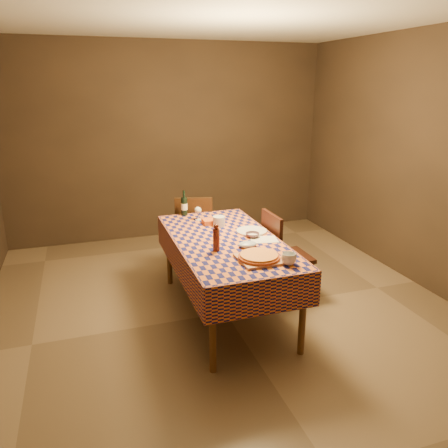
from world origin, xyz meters
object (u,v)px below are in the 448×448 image
(wine_bottle, at_px, (184,206))
(chair_right, at_px, (281,251))
(cutting_board, at_px, (259,259))
(dining_table, at_px, (226,247))
(bowl, at_px, (252,235))
(chair_far, at_px, (194,229))
(white_plate, at_px, (252,231))
(pizza, at_px, (259,256))

(wine_bottle, distance_m, chair_right, 1.16)
(cutting_board, bearing_deg, dining_table, 99.47)
(cutting_board, relative_size, bowl, 2.56)
(chair_far, distance_m, chair_right, 1.16)
(cutting_board, bearing_deg, bowl, 73.54)
(bowl, distance_m, chair_right, 0.49)
(cutting_board, height_order, white_plate, cutting_board)
(bowl, height_order, chair_far, chair_far)
(pizza, bearing_deg, chair_right, 52.10)
(pizza, bearing_deg, dining_table, 99.47)
(white_plate, bearing_deg, wine_bottle, 122.93)
(wine_bottle, distance_m, white_plate, 0.90)
(wine_bottle, relative_size, chair_right, 0.30)
(dining_table, relative_size, wine_bottle, 6.67)
(dining_table, height_order, pizza, pizza)
(cutting_board, bearing_deg, chair_far, 94.24)
(dining_table, height_order, bowl, bowl)
(cutting_board, xyz_separation_m, bowl, (0.16, 0.54, 0.01))
(chair_far, xyz_separation_m, chair_right, (0.66, -0.96, 0.00))
(cutting_board, distance_m, chair_right, 0.91)
(dining_table, distance_m, wine_bottle, 0.90)
(pizza, xyz_separation_m, white_plate, (0.21, 0.68, -0.03))
(dining_table, height_order, cutting_board, cutting_board)
(white_plate, xyz_separation_m, chair_far, (-0.33, 0.97, -0.26))
(dining_table, distance_m, chair_far, 1.09)
(white_plate, height_order, chair_far, chair_far)
(wine_bottle, xyz_separation_m, white_plate, (0.49, -0.75, -0.09))
(dining_table, xyz_separation_m, wine_bottle, (-0.19, 0.87, 0.18))
(bowl, height_order, wine_bottle, wine_bottle)
(white_plate, bearing_deg, chair_far, 108.79)
(dining_table, relative_size, bowl, 14.31)
(wine_bottle, bearing_deg, dining_table, -77.87)
(dining_table, distance_m, pizza, 0.59)
(pizza, bearing_deg, chair_far, 94.24)
(wine_bottle, distance_m, chair_far, 0.44)
(cutting_board, bearing_deg, wine_bottle, 101.08)
(bowl, height_order, white_plate, bowl)
(chair_right, bearing_deg, cutting_board, -127.90)
(white_plate, distance_m, chair_right, 0.42)
(pizza, bearing_deg, bowl, 73.54)
(bowl, distance_m, chair_far, 1.17)
(chair_right, bearing_deg, pizza, -127.90)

